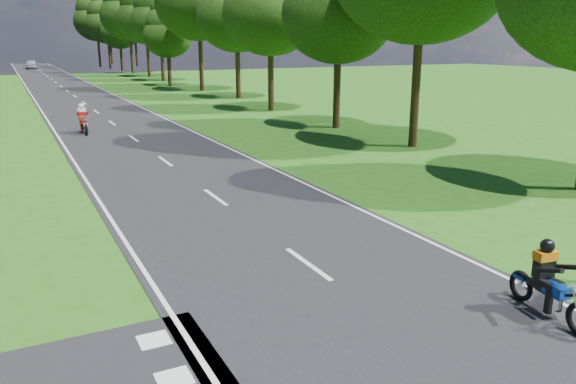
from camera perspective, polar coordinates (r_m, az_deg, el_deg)
ground at (r=10.83m, az=7.23°, el=-10.97°), size 160.00×160.00×0.00m
main_road at (r=58.46m, az=-21.51°, el=9.54°), size 7.00×140.00×0.02m
road_markings at (r=56.59m, az=-21.46°, el=9.40°), size 7.40×140.00×0.01m
treeline at (r=68.51m, az=-21.87°, el=17.13°), size 40.00×115.35×14.78m
rider_near_blue at (r=10.88m, az=25.19°, el=-8.10°), size 0.80×1.74×1.40m
rider_far_red at (r=31.20m, az=-20.11°, el=7.02°), size 0.64×1.88×1.56m
distant_car at (r=104.85m, az=-24.62°, el=11.72°), size 2.23×4.59×1.51m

